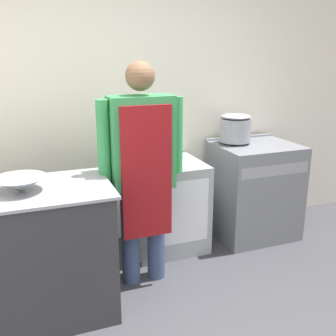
% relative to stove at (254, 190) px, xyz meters
% --- Properties ---
extents(wall_back, '(8.00, 0.05, 2.70)m').
position_rel_stove_xyz_m(wall_back, '(-1.22, 0.40, 0.89)').
color(wall_back, silver).
rests_on(wall_back, ground_plane).
extents(prep_counter, '(1.26, 0.68, 0.92)m').
position_rel_stove_xyz_m(prep_counter, '(-2.18, -0.57, -0.00)').
color(prep_counter, '#2D2D33').
rests_on(prep_counter, ground_plane).
extents(stove, '(0.76, 0.65, 0.94)m').
position_rel_stove_xyz_m(stove, '(0.00, 0.00, 0.00)').
color(stove, slate).
rests_on(stove, ground_plane).
extents(fridge_unit, '(0.66, 0.60, 0.81)m').
position_rel_stove_xyz_m(fridge_unit, '(-0.90, 0.05, -0.05)').
color(fridge_unit, '#93999E').
rests_on(fridge_unit, ground_plane).
extents(person_cook, '(0.65, 0.24, 1.71)m').
position_rel_stove_xyz_m(person_cook, '(-1.27, -0.42, 0.51)').
color(person_cook, '#38476B').
rests_on(person_cook, ground_plane).
extents(mixing_bowl, '(0.33, 0.33, 0.09)m').
position_rel_stove_xyz_m(mixing_bowl, '(-2.12, -0.59, 0.50)').
color(mixing_bowl, gray).
rests_on(mixing_bowl, prep_counter).
extents(stock_pot, '(0.29, 0.29, 0.27)m').
position_rel_stove_xyz_m(stock_pot, '(-0.17, 0.11, 0.61)').
color(stock_pot, gray).
rests_on(stock_pot, stove).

